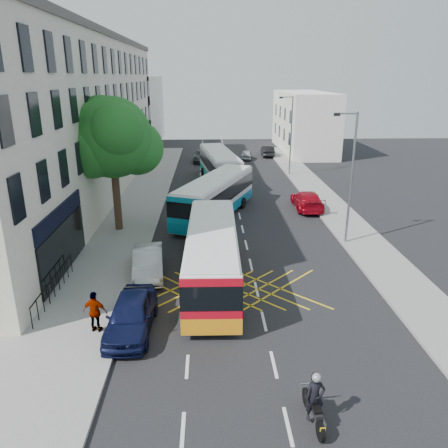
{
  "coord_description": "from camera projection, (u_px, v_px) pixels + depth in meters",
  "views": [
    {
      "loc": [
        -2.34,
        -13.5,
        10.14
      ],
      "look_at": [
        -1.49,
        9.71,
        2.2
      ],
      "focal_mm": 35.0,
      "sensor_mm": 36.0,
      "label": 1
    }
  ],
  "objects": [
    {
      "name": "terrace_far",
      "position": [
        131.0,
        111.0,
        66.04
      ],
      "size": [
        8.0,
        20.0,
        10.0
      ],
      "primitive_type": "cube",
      "color": "silver",
      "rests_on": "ground"
    },
    {
      "name": "parked_car_blue",
      "position": [
        131.0,
        315.0,
        18.02
      ],
      "size": [
        1.9,
        4.52,
        1.53
      ],
      "primitive_type": "imported",
      "rotation": [
        0.0,
        0.0,
        -0.02
      ],
      "color": "#0E1338",
      "rests_on": "ground"
    },
    {
      "name": "parked_car_silver",
      "position": [
        148.0,
        262.0,
        23.17
      ],
      "size": [
        2.02,
        4.53,
        1.45
      ],
      "primitive_type": "imported",
      "rotation": [
        0.0,
        0.0,
        0.11
      ],
      "color": "#B3B7BC",
      "rests_on": "ground"
    },
    {
      "name": "distant_car_silver",
      "position": [
        246.0,
        155.0,
        55.31
      ],
      "size": [
        1.76,
        3.57,
        1.17
      ],
      "primitive_type": "imported",
      "rotation": [
        0.0,
        0.0,
        3.03
      ],
      "color": "#B4B6BC",
      "rests_on": "ground"
    },
    {
      "name": "distant_car_dark",
      "position": [
        267.0,
        151.0,
        57.46
      ],
      "size": [
        1.52,
        4.21,
        1.38
      ],
      "primitive_type": "imported",
      "rotation": [
        0.0,
        0.0,
        3.13
      ],
      "color": "black",
      "rests_on": "ground"
    },
    {
      "name": "bus_mid",
      "position": [
        215.0,
        197.0,
        32.42
      ],
      "size": [
        6.41,
        10.87,
        3.02
      ],
      "rotation": [
        0.0,
        0.0,
        -0.39
      ],
      "color": "silver",
      "rests_on": "ground"
    },
    {
      "name": "railings",
      "position": [
        54.0,
        286.0,
        20.57
      ],
      "size": [
        0.08,
        5.6,
        1.14
      ],
      "primitive_type": null,
      "color": "black",
      "rests_on": "pavement_left"
    },
    {
      "name": "street_tree",
      "position": [
        112.0,
        139.0,
        27.95
      ],
      "size": [
        6.3,
        5.7,
        8.8
      ],
      "color": "#382619",
      "rests_on": "pavement_left"
    },
    {
      "name": "building_right",
      "position": [
        304.0,
        122.0,
        60.61
      ],
      "size": [
        6.0,
        18.0,
        8.0
      ],
      "primitive_type": "cube",
      "color": "silver",
      "rests_on": "ground"
    },
    {
      "name": "lamp_far",
      "position": [
        290.0,
        132.0,
        45.11
      ],
      "size": [
        1.45,
        0.15,
        8.0
      ],
      "color": "slate",
      "rests_on": "pavement_right"
    },
    {
      "name": "red_hatchback",
      "position": [
        307.0,
        200.0,
        34.7
      ],
      "size": [
        2.08,
        4.99,
        1.44
      ],
      "primitive_type": "imported",
      "rotation": [
        0.0,
        0.0,
        3.13
      ],
      "color": "#A30716",
      "rests_on": "ground"
    },
    {
      "name": "ground",
      "position": [
        274.0,
        364.0,
        16.13
      ],
      "size": [
        120.0,
        120.0,
        0.0
      ],
      "primitive_type": "plane",
      "color": "black",
      "rests_on": "ground"
    },
    {
      "name": "pavement_left",
      "position": [
        119.0,
        230.0,
        29.99
      ],
      "size": [
        5.0,
        70.0,
        0.15
      ],
      "primitive_type": "cube",
      "color": "gray",
      "rests_on": "ground"
    },
    {
      "name": "distant_car_grey",
      "position": [
        203.0,
        156.0,
        53.73
      ],
      "size": [
        2.48,
        5.01,
        1.37
      ],
      "primitive_type": "imported",
      "rotation": [
        0.0,
        0.0,
        -0.04
      ],
      "color": "#3F4246",
      "rests_on": "ground"
    },
    {
      "name": "bus_far",
      "position": [
        219.0,
        166.0,
        43.12
      ],
      "size": [
        4.05,
        11.26,
        3.1
      ],
      "rotation": [
        0.0,
        0.0,
        0.14
      ],
      "color": "silver",
      "rests_on": "ground"
    },
    {
      "name": "lamp_near",
      "position": [
        350.0,
        172.0,
        26.2
      ],
      "size": [
        1.45,
        0.15,
        8.0
      ],
      "color": "slate",
      "rests_on": "pavement_right"
    },
    {
      "name": "terrace_main",
      "position": [
        69.0,
        118.0,
        36.62
      ],
      "size": [
        8.3,
        45.0,
        13.5
      ],
      "color": "beige",
      "rests_on": "ground"
    },
    {
      "name": "bus_near",
      "position": [
        212.0,
        255.0,
        21.9
      ],
      "size": [
        2.78,
        10.65,
        2.98
      ],
      "rotation": [
        0.0,
        0.0,
        -0.02
      ],
      "color": "silver",
      "rests_on": "ground"
    },
    {
      "name": "motorbike",
      "position": [
        315.0,
        400.0,
        13.18
      ],
      "size": [
        0.64,
        2.03,
        1.8
      ],
      "rotation": [
        0.0,
        0.0,
        0.08
      ],
      "color": "black",
      "rests_on": "ground"
    },
    {
      "name": "pedestrian_far",
      "position": [
        95.0,
        312.0,
        17.7
      ],
      "size": [
        1.1,
        0.63,
        1.77
      ],
      "primitive_type": "imported",
      "rotation": [
        0.0,
        0.0,
        2.95
      ],
      "color": "gray",
      "rests_on": "pavement_left"
    },
    {
      "name": "pavement_right",
      "position": [
        349.0,
        227.0,
        30.55
      ],
      "size": [
        3.0,
        70.0,
        0.15
      ],
      "primitive_type": "cube",
      "color": "gray",
      "rests_on": "ground"
    }
  ]
}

